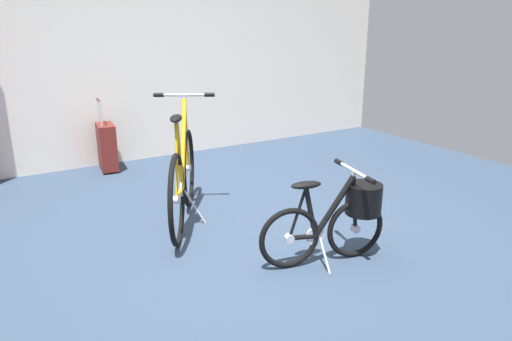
# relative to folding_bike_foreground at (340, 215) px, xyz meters

# --- Properties ---
(ground_plane) EXTENTS (7.42, 7.42, 0.00)m
(ground_plane) POSITION_rel_folding_bike_foreground_xyz_m (-0.42, 0.50, -0.35)
(ground_plane) COLOR #2D3D51
(back_wall) EXTENTS (7.42, 0.10, 3.16)m
(back_wall) POSITION_rel_folding_bike_foreground_xyz_m (-0.42, 3.36, 1.24)
(back_wall) COLOR silver
(back_wall) RESTS_ON ground_plane
(folding_bike_foreground) EXTENTS (0.95, 0.52, 0.69)m
(folding_bike_foreground) POSITION_rel_folding_bike_foreground_xyz_m (0.00, 0.00, 0.00)
(folding_bike_foreground) COLOR black
(folding_bike_foreground) RESTS_ON ground_plane
(display_bike_left) EXTENTS (0.81, 1.36, 1.07)m
(display_bike_left) POSITION_rel_folding_bike_foreground_xyz_m (-0.69, 1.21, 0.05)
(display_bike_left) COLOR black
(display_bike_left) RESTS_ON ground_plane
(rolling_suitcase) EXTENTS (0.22, 0.38, 0.83)m
(rolling_suitcase) POSITION_rel_folding_bike_foreground_xyz_m (-0.85, 3.05, -0.06)
(rolling_suitcase) COLOR maroon
(rolling_suitcase) RESTS_ON ground_plane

